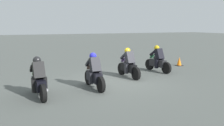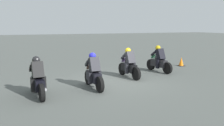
% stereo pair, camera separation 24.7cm
% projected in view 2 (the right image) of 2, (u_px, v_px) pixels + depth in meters
% --- Properties ---
extents(ground_plane, '(120.00, 120.00, 0.00)m').
position_uv_depth(ground_plane, '(113.00, 82.00, 11.04)').
color(ground_plane, '#505551').
extents(rider_lane_a, '(2.04, 0.59, 1.51)m').
position_uv_depth(rider_lane_a, '(159.00, 61.00, 13.35)').
color(rider_lane_a, black).
rests_on(rider_lane_a, ground_plane).
extents(rider_lane_b, '(2.04, 0.55, 1.51)m').
position_uv_depth(rider_lane_b, '(129.00, 65.00, 11.92)').
color(rider_lane_b, black).
rests_on(rider_lane_b, ground_plane).
extents(rider_lane_c, '(2.04, 0.55, 1.51)m').
position_uv_depth(rider_lane_c, '(94.00, 74.00, 9.86)').
color(rider_lane_c, black).
rests_on(rider_lane_c, ground_plane).
extents(rider_lane_d, '(2.04, 0.55, 1.51)m').
position_uv_depth(rider_lane_d, '(38.00, 80.00, 8.72)').
color(rider_lane_d, black).
rests_on(rider_lane_d, ground_plane).
extents(traffic_cone, '(0.40, 0.40, 0.57)m').
position_uv_depth(traffic_cone, '(181.00, 62.00, 15.33)').
color(traffic_cone, black).
rests_on(traffic_cone, ground_plane).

